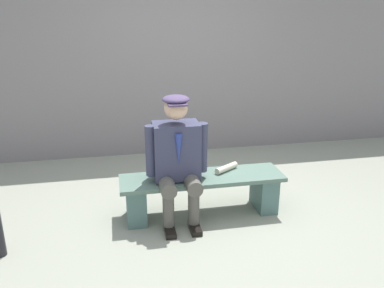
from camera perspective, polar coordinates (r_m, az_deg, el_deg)
ground_plane at (r=4.20m, az=1.42°, el=-9.90°), size 30.00×30.00×0.00m
bench at (r=4.08m, az=1.45°, el=-6.63°), size 1.66×0.44×0.42m
seated_man at (r=3.82m, az=-2.16°, el=-1.58°), size 0.61×0.58×1.27m
rolled_magazine at (r=4.14m, az=4.97°, el=-3.45°), size 0.28×0.21×0.06m
stadium_wall at (r=5.74m, az=-3.03°, el=11.28°), size 12.00×0.24×2.52m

